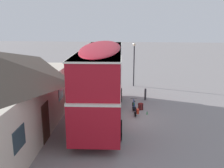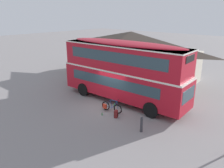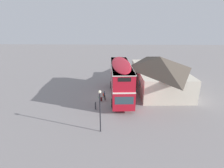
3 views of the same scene
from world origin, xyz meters
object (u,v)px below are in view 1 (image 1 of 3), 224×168
(backpack_on_ground, at_px, (141,106))
(water_bottle_green_metal, at_px, (147,113))
(double_decker_bus, at_px, (102,78))
(touring_bicycle, at_px, (135,109))
(street_lamp, at_px, (134,60))
(kerb_bollard, at_px, (145,94))

(backpack_on_ground, height_order, water_bottle_green_metal, backpack_on_ground)
(double_decker_bus, distance_m, touring_bicycle, 3.22)
(touring_bicycle, height_order, water_bottle_green_metal, touring_bicycle)
(double_decker_bus, xyz_separation_m, street_lamp, (8.41, -2.04, -0.03))
(backpack_on_ground, bearing_deg, double_decker_bus, 121.30)
(touring_bicycle, bearing_deg, backpack_on_ground, -26.03)
(street_lamp, height_order, kerb_bollard, street_lamp)
(backpack_on_ground, bearing_deg, street_lamp, 4.66)
(touring_bicycle, relative_size, street_lamp, 0.41)
(backpack_on_ground, distance_m, street_lamp, 7.24)
(touring_bicycle, bearing_deg, kerb_bollard, -14.56)
(kerb_bollard, bearing_deg, backpack_on_ground, 170.01)
(water_bottle_green_metal, distance_m, street_lamp, 8.20)
(double_decker_bus, relative_size, kerb_bollard, 10.99)
(touring_bicycle, xyz_separation_m, kerb_bollard, (3.25, -0.84, 0.13))
(water_bottle_green_metal, xyz_separation_m, kerb_bollard, (3.29, 0.01, 0.40))
(double_decker_bus, distance_m, kerb_bollard, 5.41)
(water_bottle_green_metal, height_order, street_lamp, street_lamp)
(double_decker_bus, height_order, water_bottle_green_metal, double_decker_bus)
(water_bottle_green_metal, relative_size, street_lamp, 0.05)
(double_decker_bus, bearing_deg, street_lamp, -13.60)
(backpack_on_ground, distance_m, kerb_bollard, 2.42)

